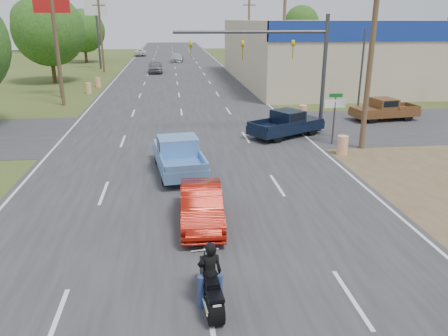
{
  "coord_description": "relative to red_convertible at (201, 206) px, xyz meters",
  "views": [
    {
      "loc": [
        -0.72,
        -8.89,
        6.69
      ],
      "look_at": [
        1.18,
        6.79,
        1.3
      ],
      "focal_mm": 35.0,
      "sensor_mm": 36.0,
      "label": 1
    }
  ],
  "objects": [
    {
      "name": "cross_road",
      "position": [
        -0.16,
        13.23,
        -0.65
      ],
      "size": [
        120.0,
        10.0,
        0.02
      ],
      "primitive_type": "cube",
      "color": "#2D2D30",
      "rests_on": "ground"
    },
    {
      "name": "utility_pole_3",
      "position": [
        9.34,
        44.23,
        4.66
      ],
      "size": [
        2.0,
        0.28,
        10.0
      ],
      "color": "#4C3823",
      "rests_on": "ground"
    },
    {
      "name": "brown_pickup",
      "position": [
        13.71,
        14.77,
        0.11
      ],
      "size": [
        4.79,
        2.33,
        1.53
      ],
      "rotation": [
        0.0,
        0.0,
        1.7
      ],
      "color": "black",
      "rests_on": "ground"
    },
    {
      "name": "utility_pole_6",
      "position": [
        -9.66,
        47.23,
        4.66
      ],
      "size": [
        2.0,
        0.28,
        10.0
      ],
      "color": "#4C3823",
      "rests_on": "ground"
    },
    {
      "name": "ground",
      "position": [
        -0.16,
        -4.77,
        -0.66
      ],
      "size": [
        200.0,
        200.0,
        0.0
      ],
      "primitive_type": "plane",
      "color": "#3B481D",
      "rests_on": "ground"
    },
    {
      "name": "tree_2",
      "position": [
        -14.36,
        61.23,
        4.29
      ],
      "size": [
        6.72,
        6.72,
        8.32
      ],
      "color": "#422D19",
      "rests_on": "ground"
    },
    {
      "name": "distant_car_white",
      "position": [
        -6.49,
        74.32,
        -0.01
      ],
      "size": [
        2.33,
        4.76,
        1.3
      ],
      "primitive_type": "imported",
      "rotation": [
        0.0,
        0.0,
        3.18
      ],
      "color": "silver",
      "rests_on": "ground"
    },
    {
      "name": "dirt_verge",
      "position": [
        10.84,
        5.23,
        -0.65
      ],
      "size": [
        8.0,
        18.0,
        0.01
      ],
      "primitive_type": "cube",
      "color": "brown",
      "rests_on": "ground"
    },
    {
      "name": "tree_1",
      "position": [
        -13.66,
        37.23,
        4.91
      ],
      "size": [
        7.56,
        7.56,
        9.36
      ],
      "color": "#422D19",
      "rests_on": "ground"
    },
    {
      "name": "utility_pole_1",
      "position": [
        9.34,
        8.23,
        4.66
      ],
      "size": [
        2.0,
        0.28,
        10.0
      ],
      "color": "#4C3823",
      "rests_on": "ground"
    },
    {
      "name": "barrel_1",
      "position": [
        8.24,
        15.73,
        -0.16
      ],
      "size": [
        0.56,
        0.56,
        1.0
      ],
      "primitive_type": "cylinder",
      "color": "orange",
      "rests_on": "ground"
    },
    {
      "name": "navy_pickup",
      "position": [
        5.99,
        11.27,
        0.14
      ],
      "size": [
        5.04,
        3.92,
        1.58
      ],
      "rotation": [
        0.0,
        0.0,
        -1.06
      ],
      "color": "black",
      "rests_on": "ground"
    },
    {
      "name": "red_convertible",
      "position": [
        0.0,
        0.0,
        0.0
      ],
      "size": [
        1.53,
        4.05,
        1.32
      ],
      "primitive_type": "imported",
      "rotation": [
        0.0,
        0.0,
        -0.03
      ],
      "color": "maroon",
      "rests_on": "ground"
    },
    {
      "name": "tree_5",
      "position": [
        29.84,
        90.23,
        5.22
      ],
      "size": [
        7.98,
        7.98,
        9.88
      ],
      "color": "#422D19",
      "rests_on": "ground"
    },
    {
      "name": "street_name_sign",
      "position": [
        8.64,
        10.73,
        0.95
      ],
      "size": [
        0.8,
        0.08,
        2.61
      ],
      "color": "#3F3F44",
      "rests_on": "ground"
    },
    {
      "name": "rider",
      "position": [
        -0.12,
        -4.6,
        0.16
      ],
      "size": [
        0.63,
        0.45,
        1.65
      ],
      "primitive_type": "imported",
      "rotation": [
        0.0,
        0.0,
        3.23
      ],
      "color": "black",
      "rests_on": "ground"
    },
    {
      "name": "distant_car_grey",
      "position": [
        -2.81,
        45.34,
        0.12
      ],
      "size": [
        1.98,
        4.61,
        1.55
      ],
      "primitive_type": "imported",
      "rotation": [
        0.0,
        0.0,
        0.03
      ],
      "color": "slate",
      "rests_on": "ground"
    },
    {
      "name": "lane_sign",
      "position": [
        8.04,
        9.23,
        1.24
      ],
      "size": [
        1.2,
        0.08,
        2.52
      ],
      "color": "#3F3F44",
      "rests_on": "ground"
    },
    {
      "name": "main_road",
      "position": [
        -0.16,
        35.23,
        -0.65
      ],
      "size": [
        15.0,
        180.0,
        0.02
      ],
      "primitive_type": "cube",
      "color": "#2D2D30",
      "rests_on": "ground"
    },
    {
      "name": "utility_pole_5",
      "position": [
        -9.66,
        23.23,
        4.66
      ],
      "size": [
        2.0,
        0.28,
        10.0
      ],
      "color": "#4C3823",
      "rests_on": "ground"
    },
    {
      "name": "tree_6",
      "position": [
        -30.16,
        90.23,
        5.85
      ],
      "size": [
        8.82,
        8.82,
        10.92
      ],
      "color": "#422D19",
      "rests_on": "ground"
    },
    {
      "name": "utility_pole_2",
      "position": [
        9.34,
        26.23,
        4.66
      ],
      "size": [
        2.0,
        0.28,
        10.0
      ],
      "color": "#4C3823",
      "rests_on": "ground"
    },
    {
      "name": "motorcycle",
      "position": [
        -0.12,
        -4.66,
        -0.15
      ],
      "size": [
        0.7,
        2.28,
        1.16
      ],
      "rotation": [
        0.0,
        0.0,
        0.09
      ],
      "color": "black",
      "rests_on": "ground"
    },
    {
      "name": "barrel_2",
      "position": [
        -8.66,
        29.23,
        -0.16
      ],
      "size": [
        0.56,
        0.56,
        1.0
      ],
      "primitive_type": "cylinder",
      "color": "orange",
      "rests_on": "ground"
    },
    {
      "name": "signal_mast",
      "position": [
        5.67,
        12.23,
        4.14
      ],
      "size": [
        9.12,
        0.4,
        7.0
      ],
      "color": "#3F3F44",
      "rests_on": "ground"
    },
    {
      "name": "distant_car_silver",
      "position": [
        0.3,
        60.84,
        0.03
      ],
      "size": [
        2.38,
        4.91,
        1.38
      ],
      "primitive_type": "imported",
      "rotation": [
        0.0,
        0.0,
        -0.1
      ],
      "color": "#B4B4B9",
      "rests_on": "ground"
    },
    {
      "name": "blue_pickup",
      "position": [
        -0.67,
        5.6,
        0.17
      ],
      "size": [
        2.51,
        5.17,
        1.65
      ],
      "rotation": [
        0.0,
        0.0,
        0.12
      ],
      "color": "black",
      "rests_on": "ground"
    },
    {
      "name": "barrel_3",
      "position": [
        -8.36,
        33.23,
        -0.16
      ],
      "size": [
        0.56,
        0.56,
        1.0
      ],
      "primitive_type": "cylinder",
      "color": "orange",
      "rests_on": "ground"
    },
    {
      "name": "pole_sign_left_near",
      "position": [
        -10.66,
        27.23,
        6.51
      ],
      "size": [
        3.0,
        0.35,
        9.2
      ],
      "color": "#3F3F44",
      "rests_on": "ground"
    },
    {
      "name": "barrel_0",
      "position": [
        7.84,
        7.23,
        -0.16
      ],
      "size": [
        0.56,
        0.56,
        1.0
      ],
      "primitive_type": "cylinder",
      "color": "orange",
      "rests_on": "ground"
    },
    {
      "name": "pole_sign_left_far",
      "position": [
        -10.66,
        51.23,
        6.51
      ],
      "size": [
        3.0,
        0.35,
        9.2
      ],
      "color": "#3F3F44",
      "rests_on": "ground"
    }
  ]
}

